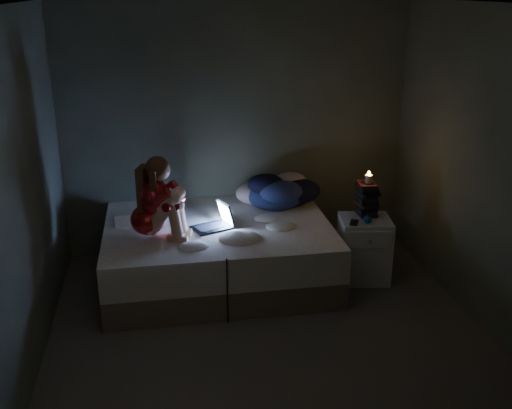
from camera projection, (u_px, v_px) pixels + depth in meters
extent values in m
cube|color=#4B4643|center=(270.00, 339.00, 4.87)|extent=(3.60, 3.80, 0.02)
cube|color=silver|center=(274.00, 3.00, 3.96)|extent=(3.60, 3.80, 0.02)
cube|color=#383F33|center=(237.00, 130.00, 6.18)|extent=(3.60, 0.02, 2.60)
cube|color=#383F33|center=(354.00, 323.00, 2.65)|extent=(3.60, 0.02, 2.60)
cube|color=#383F33|center=(18.00, 202.00, 4.13)|extent=(0.02, 3.80, 2.60)
cube|color=#383F33|center=(495.00, 176.00, 4.71)|extent=(0.02, 3.80, 2.60)
cube|color=white|center=(138.00, 215.00, 5.70)|extent=(0.42, 0.30, 0.12)
cube|color=silver|center=(364.00, 249.00, 5.76)|extent=(0.53, 0.48, 0.63)
cylinder|color=beige|center=(369.00, 176.00, 5.60)|extent=(0.07, 0.07, 0.08)
cube|color=black|center=(356.00, 223.00, 5.53)|extent=(0.11, 0.15, 0.01)
sphere|color=navy|center=(369.00, 220.00, 5.52)|extent=(0.08, 0.08, 0.08)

